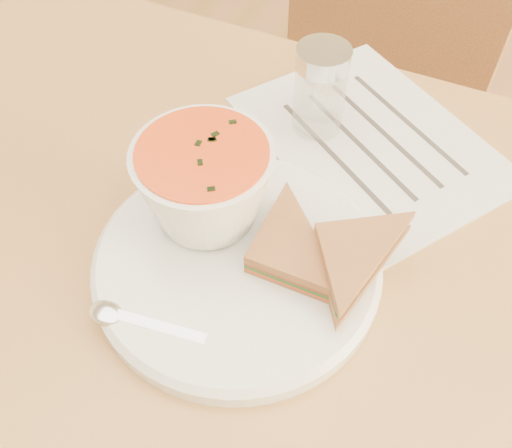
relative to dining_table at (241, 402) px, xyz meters
The scene contains 9 objects.
dining_table is the anchor object (origin of this frame).
chair_far 0.52m from the dining_table, 96.77° to the left, with size 0.43×0.43×0.96m, color brown, non-canonical shape.
plate 0.38m from the dining_table, 44.67° to the right, with size 0.27×0.27×0.02m, color white, non-canonical shape.
soup_bowl 0.44m from the dining_table, 148.90° to the left, with size 0.13×0.13×0.09m, color white, non-canonical shape.
sandwich_half_a 0.41m from the dining_table, 44.68° to the right, with size 0.10×0.10×0.03m, color #A17039, non-canonical shape.
sandwich_half_b 0.42m from the dining_table, 22.85° to the left, with size 0.09×0.09×0.03m, color #A17039, non-canonical shape.
spoon 0.41m from the dining_table, 99.89° to the right, with size 0.16×0.03×0.01m, color silver, non-canonical shape.
paper_menu 0.44m from the dining_table, 71.35° to the left, with size 0.29×0.21×0.00m, color silver, non-canonical shape.
condiment_shaker 0.47m from the dining_table, 88.18° to the left, with size 0.06×0.06×0.10m, color silver, non-canonical shape.
Camera 1 is at (0.15, -0.27, 1.20)m, focal length 40.00 mm.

